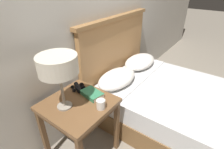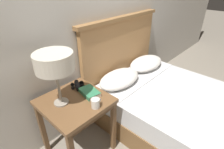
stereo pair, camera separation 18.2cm
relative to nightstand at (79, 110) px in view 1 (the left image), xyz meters
The scene contains 8 objects.
ground_plane 1.12m from the nightstand, 52.09° to the right, with size 20.00×20.00×0.00m, color gray.
wall_back 0.99m from the nightstand, 32.20° to the left, with size 8.00×0.06×2.60m.
nightstand is the anchor object (origin of this frame).
bed 1.22m from the nightstand, 31.23° to the right, with size 1.43×2.07×1.24m.
table_lamp 0.51m from the nightstand, 153.14° to the left, with size 0.31×0.31×0.49m.
book_on_nightstand 0.19m from the nightstand, 11.66° to the right, with size 0.17×0.23×0.04m.
binoculars_pair 0.24m from the nightstand, 44.84° to the left, with size 0.16×0.16×0.05m.
coffee_mug 0.26m from the nightstand, 72.92° to the right, with size 0.10×0.08×0.08m.
Camera 1 is at (-1.41, -0.23, 1.68)m, focal length 28.00 mm.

